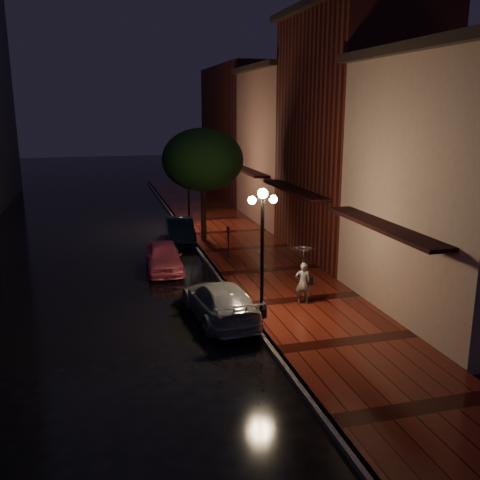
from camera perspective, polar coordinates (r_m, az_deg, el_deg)
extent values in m
plane|color=black|center=(22.50, -2.35, -3.99)|extent=(120.00, 120.00, 0.00)
cube|color=#44120C|center=(23.05, 3.12, -3.36)|extent=(4.50, 60.00, 0.15)
cube|color=#595451|center=(22.48, -2.36, -3.81)|extent=(0.25, 60.00, 0.15)
cube|color=gray|center=(19.11, 22.86, 4.81)|extent=(5.00, 8.00, 8.50)
cube|color=#511914|center=(25.73, 12.13, 10.48)|extent=(5.00, 8.00, 11.00)
cube|color=#8C5951|center=(33.11, 5.69, 9.69)|extent=(5.00, 8.00, 9.00)
cube|color=#511914|center=(42.57, 0.87, 11.37)|extent=(5.00, 12.00, 10.00)
cylinder|color=black|center=(17.34, 2.37, -2.05)|extent=(0.12, 0.12, 4.00)
cylinder|color=black|center=(17.93, 2.31, -7.74)|extent=(0.36, 0.36, 0.30)
cube|color=black|center=(16.89, 2.44, 4.48)|extent=(0.70, 0.08, 0.08)
sphere|color=#F9D795|center=(16.87, 2.44, 4.98)|extent=(0.32, 0.32, 0.32)
sphere|color=#F9D795|center=(16.80, 1.29, 4.26)|extent=(0.26, 0.26, 0.26)
sphere|color=#F9D795|center=(17.01, 3.56, 4.36)|extent=(0.26, 0.26, 0.26)
cylinder|color=black|center=(30.68, -5.49, 4.94)|extent=(0.12, 0.12, 4.00)
cylinder|color=black|center=(31.02, -5.41, 1.56)|extent=(0.36, 0.36, 0.30)
cube|color=black|center=(30.43, -5.58, 8.66)|extent=(0.70, 0.08, 0.08)
sphere|color=#F9D795|center=(30.42, -5.58, 8.94)|extent=(0.32, 0.32, 0.32)
sphere|color=#F9D795|center=(30.38, -6.23, 8.54)|extent=(0.26, 0.26, 0.26)
sphere|color=#F9D795|center=(30.50, -4.92, 8.59)|extent=(0.26, 0.26, 0.26)
cylinder|color=black|center=(27.89, -3.92, 3.23)|extent=(0.28, 0.28, 3.20)
ellipsoid|color=black|center=(27.52, -4.01, 8.55)|extent=(4.16, 4.16, 3.20)
sphere|color=black|center=(28.31, -2.82, 7.50)|extent=(1.80, 1.80, 1.80)
sphere|color=black|center=(26.78, -4.97, 7.31)|extent=(1.80, 1.80, 1.80)
imported|color=#F1637B|center=(23.41, -8.13, -1.77)|extent=(1.71, 3.83, 1.28)
imported|color=black|center=(28.28, -6.42, 1.04)|extent=(1.63, 4.00, 1.29)
imported|color=#9A9BA1|center=(17.95, -2.11, -6.54)|extent=(2.12, 4.56, 1.29)
imported|color=white|center=(19.04, 6.73, -4.58)|extent=(0.64, 0.54, 1.51)
imported|color=silver|center=(18.76, 6.82, -1.82)|extent=(0.88, 0.89, 0.80)
cylinder|color=black|center=(18.93, 6.76, -3.57)|extent=(0.02, 0.02, 1.21)
cube|color=black|center=(19.06, 7.50, -4.27)|extent=(0.12, 0.28, 0.30)
cylinder|color=black|center=(24.59, -1.25, -0.53)|extent=(0.07, 0.07, 1.25)
cube|color=black|center=(24.42, -1.26, 1.15)|extent=(0.16, 0.14, 0.25)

